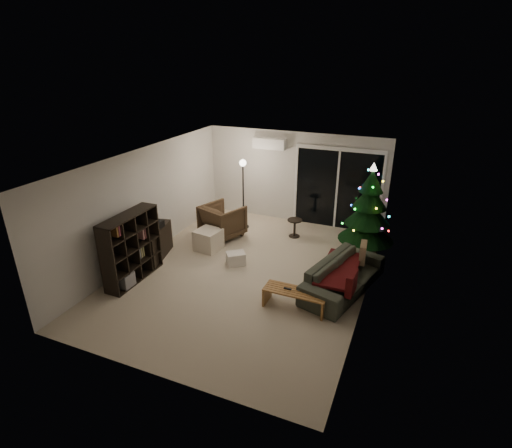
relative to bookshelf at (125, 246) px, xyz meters
The scene contains 18 objects.
room 3.77m from the bookshelf, 43.88° to the left, with size 6.50×7.51×2.60m.
bookshelf is the anchor object (origin of this frame).
media_cabinet 1.02m from the bookshelf, 90.00° to the left, with size 0.44×1.17×0.73m, color black.
stereo 0.96m from the bookshelf, 90.00° to the left, with size 0.37×0.44×0.16m, color black.
armchair 2.78m from the bookshelf, 70.59° to the left, with size 0.92×0.95×0.86m, color #473725.
ottoman 2.09m from the bookshelf, 62.57° to the left, with size 0.55×0.55×0.50m, color beige.
cardboard_box_a 2.05m from the bookshelf, 62.54° to the left, with size 0.41×0.31×0.29m, color white.
cardboard_box_b 2.40m from the bookshelf, 36.27° to the left, with size 0.40×0.30×0.28m, color white.
side_table 4.25m from the bookshelf, 51.44° to the left, with size 0.38×0.38×0.47m, color black.
floor_lamp 3.56m from the bookshelf, 70.81° to the left, with size 0.29×0.29×1.82m, color black.
sofa 4.50m from the bookshelf, 16.21° to the left, with size 2.17×0.85×0.63m, color #2A2E27.
sofa_throw 4.39m from the bookshelf, 16.57° to the left, with size 0.68×1.56×0.05m, color #4F0A07.
cushion_a 4.93m from the bookshelf, 22.66° to the left, with size 0.13×0.42×0.42m, color #867355.
cushion_b 4.59m from the bookshelf, ahead, with size 0.13×0.42×0.42m, color #4F0A07.
coffee_table 3.66m from the bookshelf, ahead, with size 1.18×0.41×0.37m, color #9B6A39, non-canonical shape.
remote_a 3.49m from the bookshelf, ahead, with size 0.15×0.04×0.02m, color black.
remote_b 3.74m from the bookshelf, ahead, with size 0.14×0.04×0.02m, color slate.
christmas_tree 5.53m from the bookshelf, 36.89° to the left, with size 1.32×1.32×2.13m, color black.
Camera 1 is at (3.10, -6.87, 4.37)m, focal length 28.00 mm.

